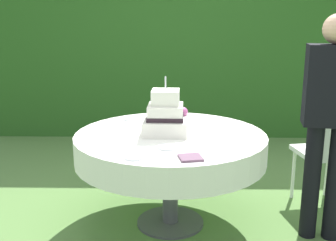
{
  "coord_description": "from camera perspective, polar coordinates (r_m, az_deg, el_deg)",
  "views": [
    {
      "loc": [
        0.04,
        -2.95,
        1.57
      ],
      "look_at": [
        -0.02,
        0.01,
        0.83
      ],
      "focal_mm": 44.06,
      "sensor_mm": 36.0,
      "label": 1
    }
  ],
  "objects": [
    {
      "name": "serving_plate_far",
      "position": [
        3.33,
        -4.59,
        -0.5
      ],
      "size": [
        0.11,
        0.11,
        0.01
      ],
      "primitive_type": "cylinder",
      "color": "white",
      "rests_on": "cake_table"
    },
    {
      "name": "garden_chair",
      "position": [
        3.62,
        21.21,
        -3.49
      ],
      "size": [
        0.46,
        0.46,
        0.89
      ],
      "color": "white",
      "rests_on": "ground_plane"
    },
    {
      "name": "serving_plate_near",
      "position": [
        3.5,
        -5.31,
        0.24
      ],
      "size": [
        0.12,
        0.12,
        0.01
      ],
      "primitive_type": "cylinder",
      "color": "white",
      "rests_on": "cake_table"
    },
    {
      "name": "serving_plate_right",
      "position": [
        2.73,
        -0.05,
        -3.7
      ],
      "size": [
        0.14,
        0.14,
        0.01
      ],
      "primitive_type": "cylinder",
      "color": "white",
      "rests_on": "cake_table"
    },
    {
      "name": "napkin_stack",
      "position": [
        2.54,
        3.13,
        -5.14
      ],
      "size": [
        0.16,
        0.16,
        0.01
      ],
      "primitive_type": "cube",
      "rotation": [
        0.0,
        0.0,
        0.2
      ],
      "color": "#6B4C60",
      "rests_on": "cake_table"
    },
    {
      "name": "standing_person",
      "position": [
        3.04,
        21.49,
        0.84
      ],
      "size": [
        0.39,
        0.26,
        1.6
      ],
      "color": "black",
      "rests_on": "ground_plane"
    },
    {
      "name": "ground_plane",
      "position": [
        3.34,
        0.32,
        -13.99
      ],
      "size": [
        20.0,
        20.0,
        0.0
      ],
      "primitive_type": "plane",
      "color": "#547A3D"
    },
    {
      "name": "foliage_hedge",
      "position": [
        5.68,
        0.7,
        11.25
      ],
      "size": [
        5.07,
        0.67,
        2.58
      ],
      "primitive_type": "cube",
      "color": "#28561E",
      "rests_on": "ground_plane"
    },
    {
      "name": "serving_plate_left",
      "position": [
        2.55,
        -4.71,
        -5.12
      ],
      "size": [
        0.11,
        0.11,
        0.01
      ],
      "primitive_type": "cylinder",
      "color": "white",
      "rests_on": "cake_table"
    },
    {
      "name": "cake_table",
      "position": [
        3.1,
        0.33,
        -3.69
      ],
      "size": [
        1.43,
        1.43,
        0.73
      ],
      "color": "#4C4C51",
      "rests_on": "ground_plane"
    },
    {
      "name": "wedding_cake",
      "position": [
        3.05,
        -0.3,
        0.6
      ],
      "size": [
        0.33,
        0.33,
        0.43
      ],
      "color": "white",
      "rests_on": "cake_table"
    }
  ]
}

